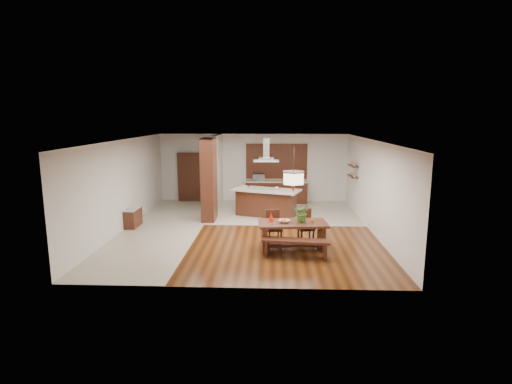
{
  "coord_description": "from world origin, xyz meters",
  "views": [
    {
      "loc": [
        0.8,
        -12.52,
        3.63
      ],
      "look_at": [
        0.3,
        0.0,
        1.25
      ],
      "focal_mm": 28.0,
      "sensor_mm": 36.0,
      "label": 1
    }
  ],
  "objects_px": {
    "hallway_console": "(133,217)",
    "dining_table": "(293,229)",
    "dining_chair_left": "(274,227)",
    "kitchen_island": "(266,202)",
    "foliage_plant": "(302,213)",
    "pendant_lantern": "(294,169)",
    "fruit_bowl": "(284,221)",
    "island_cup": "(277,188)",
    "dining_chair_right": "(306,226)",
    "dining_bench": "(296,249)",
    "range_hood": "(266,149)",
    "microwave": "(258,177)"
  },
  "relations": [
    {
      "from": "island_cup",
      "to": "pendant_lantern",
      "type": "bearing_deg",
      "value": -83.83
    },
    {
      "from": "fruit_bowl",
      "to": "island_cup",
      "type": "distance_m",
      "value": 3.74
    },
    {
      "from": "kitchen_island",
      "to": "microwave",
      "type": "relative_size",
      "value": 5.26
    },
    {
      "from": "dining_table",
      "to": "dining_bench",
      "type": "bearing_deg",
      "value": -85.31
    },
    {
      "from": "dining_chair_left",
      "to": "pendant_lantern",
      "type": "height_order",
      "value": "pendant_lantern"
    },
    {
      "from": "microwave",
      "to": "pendant_lantern",
      "type": "bearing_deg",
      "value": -85.49
    },
    {
      "from": "dining_table",
      "to": "dining_chair_left",
      "type": "distance_m",
      "value": 0.74
    },
    {
      "from": "hallway_console",
      "to": "foliage_plant",
      "type": "bearing_deg",
      "value": -20.45
    },
    {
      "from": "dining_chair_left",
      "to": "range_hood",
      "type": "xyz_separation_m",
      "value": [
        -0.28,
        3.25,
        1.98
      ]
    },
    {
      "from": "pendant_lantern",
      "to": "microwave",
      "type": "xyz_separation_m",
      "value": [
        -1.15,
        6.14,
        -1.16
      ]
    },
    {
      "from": "island_cup",
      "to": "microwave",
      "type": "height_order",
      "value": "microwave"
    },
    {
      "from": "fruit_bowl",
      "to": "kitchen_island",
      "type": "bearing_deg",
      "value": 98.3
    },
    {
      "from": "pendant_lantern",
      "to": "range_hood",
      "type": "bearing_deg",
      "value": 101.76
    },
    {
      "from": "hallway_console",
      "to": "dining_table",
      "type": "xyz_separation_m",
      "value": [
        5.19,
        -2.11,
        0.25
      ]
    },
    {
      "from": "dining_table",
      "to": "island_cup",
      "type": "relative_size",
      "value": 15.39
    },
    {
      "from": "dining_bench",
      "to": "dining_chair_right",
      "type": "xyz_separation_m",
      "value": [
        0.36,
        1.27,
        0.24
      ]
    },
    {
      "from": "range_hood",
      "to": "foliage_plant",
      "type": "bearing_deg",
      "value": -74.18
    },
    {
      "from": "dining_chair_right",
      "to": "range_hood",
      "type": "bearing_deg",
      "value": 98.39
    },
    {
      "from": "hallway_console",
      "to": "dining_bench",
      "type": "distance_m",
      "value": 5.94
    },
    {
      "from": "dining_bench",
      "to": "microwave",
      "type": "bearing_deg",
      "value": 100.0
    },
    {
      "from": "hallway_console",
      "to": "pendant_lantern",
      "type": "xyz_separation_m",
      "value": [
        5.19,
        -2.11,
        1.93
      ]
    },
    {
      "from": "kitchen_island",
      "to": "range_hood",
      "type": "distance_m",
      "value": 1.95
    },
    {
      "from": "dining_chair_left",
      "to": "island_cup",
      "type": "xyz_separation_m",
      "value": [
        0.11,
        3.17,
        0.58
      ]
    },
    {
      "from": "dining_bench",
      "to": "range_hood",
      "type": "height_order",
      "value": "range_hood"
    },
    {
      "from": "fruit_bowl",
      "to": "kitchen_island",
      "type": "distance_m",
      "value": 3.85
    },
    {
      "from": "dining_table",
      "to": "dining_chair_left",
      "type": "relative_size",
      "value": 2.0
    },
    {
      "from": "hallway_console",
      "to": "dining_table",
      "type": "height_order",
      "value": "dining_table"
    },
    {
      "from": "hallway_console",
      "to": "range_hood",
      "type": "xyz_separation_m",
      "value": [
        4.41,
        1.67,
        2.15
      ]
    },
    {
      "from": "hallway_console",
      "to": "dining_chair_left",
      "type": "bearing_deg",
      "value": -18.62
    },
    {
      "from": "dining_chair_left",
      "to": "kitchen_island",
      "type": "relative_size",
      "value": 0.36
    },
    {
      "from": "pendant_lantern",
      "to": "foliage_plant",
      "type": "xyz_separation_m",
      "value": [
        0.26,
        0.07,
        -1.22
      ]
    },
    {
      "from": "microwave",
      "to": "dining_chair_left",
      "type": "bearing_deg",
      "value": -89.59
    },
    {
      "from": "dining_chair_left",
      "to": "pendant_lantern",
      "type": "xyz_separation_m",
      "value": [
        0.51,
        -0.53,
        1.76
      ]
    },
    {
      "from": "dining_chair_left",
      "to": "dining_chair_right",
      "type": "height_order",
      "value": "dining_chair_right"
    },
    {
      "from": "dining_table",
      "to": "pendant_lantern",
      "type": "relative_size",
      "value": 1.47
    },
    {
      "from": "dining_bench",
      "to": "kitchen_island",
      "type": "bearing_deg",
      "value": 100.72
    },
    {
      "from": "fruit_bowl",
      "to": "kitchen_island",
      "type": "height_order",
      "value": "kitchen_island"
    },
    {
      "from": "dining_chair_right",
      "to": "foliage_plant",
      "type": "height_order",
      "value": "foliage_plant"
    },
    {
      "from": "dining_table",
      "to": "kitchen_island",
      "type": "relative_size",
      "value": 0.73
    },
    {
      "from": "microwave",
      "to": "island_cup",
      "type": "bearing_deg",
      "value": -79.08
    },
    {
      "from": "range_hood",
      "to": "hallway_console",
      "type": "bearing_deg",
      "value": -159.24
    },
    {
      "from": "fruit_bowl",
      "to": "foliage_plant",
      "type": "bearing_deg",
      "value": 11.55
    },
    {
      "from": "dining_chair_left",
      "to": "island_cup",
      "type": "height_order",
      "value": "island_cup"
    },
    {
      "from": "hallway_console",
      "to": "island_cup",
      "type": "xyz_separation_m",
      "value": [
        4.79,
        1.59,
        0.74
      ]
    },
    {
      "from": "hallway_console",
      "to": "microwave",
      "type": "relative_size",
      "value": 1.74
    },
    {
      "from": "dining_table",
      "to": "dining_chair_right",
      "type": "height_order",
      "value": "dining_chair_right"
    },
    {
      "from": "dining_table",
      "to": "microwave",
      "type": "bearing_deg",
      "value": 100.57
    },
    {
      "from": "dining_bench",
      "to": "kitchen_island",
      "type": "xyz_separation_m",
      "value": [
        -0.84,
        4.44,
        0.27
      ]
    },
    {
      "from": "island_cup",
      "to": "microwave",
      "type": "xyz_separation_m",
      "value": [
        -0.75,
        2.44,
        0.03
      ]
    },
    {
      "from": "hallway_console",
      "to": "dining_table",
      "type": "bearing_deg",
      "value": -22.08
    }
  ]
}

